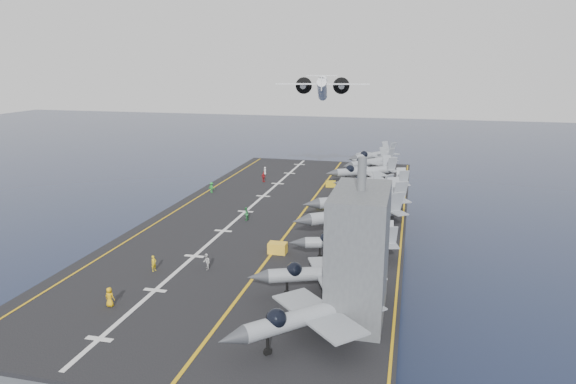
% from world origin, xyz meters
% --- Properties ---
extents(ground, '(500.00, 500.00, 0.00)m').
position_xyz_m(ground, '(0.00, 0.00, 0.00)').
color(ground, '#142135').
rests_on(ground, ground).
extents(hull, '(36.00, 90.00, 10.00)m').
position_xyz_m(hull, '(0.00, 0.00, 5.00)').
color(hull, '#56595E').
rests_on(hull, ground).
extents(flight_deck, '(38.00, 92.00, 0.40)m').
position_xyz_m(flight_deck, '(0.00, 0.00, 10.20)').
color(flight_deck, black).
rests_on(flight_deck, hull).
extents(foul_line, '(0.35, 90.00, 0.02)m').
position_xyz_m(foul_line, '(3.00, 0.00, 10.42)').
color(foul_line, gold).
rests_on(foul_line, flight_deck).
extents(landing_centerline, '(0.50, 90.00, 0.02)m').
position_xyz_m(landing_centerline, '(-6.00, 0.00, 10.42)').
color(landing_centerline, silver).
rests_on(landing_centerline, flight_deck).
extents(deck_edge_port, '(0.25, 90.00, 0.02)m').
position_xyz_m(deck_edge_port, '(-17.00, 0.00, 10.42)').
color(deck_edge_port, gold).
rests_on(deck_edge_port, flight_deck).
extents(deck_edge_stbd, '(0.25, 90.00, 0.02)m').
position_xyz_m(deck_edge_stbd, '(18.50, 0.00, 10.42)').
color(deck_edge_stbd, gold).
rests_on(deck_edge_stbd, flight_deck).
extents(island_superstructure, '(5.00, 10.00, 15.00)m').
position_xyz_m(island_superstructure, '(15.00, -30.00, 17.90)').
color(island_superstructure, '#56595E').
rests_on(island_superstructure, flight_deck).
extents(fighter_jet_0, '(17.40, 17.37, 5.12)m').
position_xyz_m(fighter_jet_0, '(11.63, -35.99, 12.96)').
color(fighter_jet_0, '#9097A0').
rests_on(fighter_jet_0, flight_deck).
extents(fighter_jet_1, '(16.17, 13.60, 4.77)m').
position_xyz_m(fighter_jet_1, '(11.20, -26.54, 12.79)').
color(fighter_jet_1, gray).
rests_on(fighter_jet_1, flight_deck).
extents(fighter_jet_2, '(14.61, 11.55, 4.47)m').
position_xyz_m(fighter_jet_2, '(12.56, -16.32, 12.63)').
color(fighter_jet_2, '#979FA8').
rests_on(fighter_jet_2, flight_deck).
extents(fighter_jet_3, '(19.56, 18.21, 5.65)m').
position_xyz_m(fighter_jet_3, '(12.00, -6.38, 13.23)').
color(fighter_jet_3, '#9EA6B0').
rests_on(fighter_jet_3, flight_deck).
extents(fighter_jet_4, '(19.47, 17.23, 5.65)m').
position_xyz_m(fighter_jet_4, '(12.14, 1.18, 13.23)').
color(fighter_jet_4, gray).
rests_on(fighter_jet_4, flight_deck).
extents(fighter_jet_5, '(16.89, 17.84, 5.16)m').
position_xyz_m(fighter_jet_5, '(11.54, 6.12, 12.98)').
color(fighter_jet_5, '#A2A9B2').
rests_on(fighter_jet_5, flight_deck).
extents(fighter_jet_6, '(15.24, 12.10, 4.64)m').
position_xyz_m(fighter_jet_6, '(13.20, 15.93, 12.72)').
color(fighter_jet_6, '#9EA8AF').
rests_on(fighter_jet_6, flight_deck).
extents(fighter_jet_7, '(17.41, 15.70, 5.04)m').
position_xyz_m(fighter_jet_7, '(10.55, 24.82, 12.92)').
color(fighter_jet_7, '#9DA7AD').
rests_on(fighter_jet_7, flight_deck).
extents(fighter_jet_8, '(16.40, 17.17, 4.98)m').
position_xyz_m(fighter_jet_8, '(10.80, 34.57, 12.89)').
color(fighter_jet_8, '#98A0A7').
rests_on(fighter_jet_8, flight_deck).
extents(tow_cart_a, '(2.27, 1.49, 1.36)m').
position_xyz_m(tow_cart_a, '(3.66, -16.54, 11.08)').
color(tow_cart_a, gold).
rests_on(tow_cart_a, flight_deck).
extents(tow_cart_b, '(2.06, 1.38, 1.21)m').
position_xyz_m(tow_cart_b, '(5.74, 4.92, 11.01)').
color(tow_cart_b, yellow).
rests_on(tow_cart_b, flight_deck).
extents(tow_cart_c, '(2.08, 1.56, 1.13)m').
position_xyz_m(tow_cart_c, '(4.52, 19.88, 10.97)').
color(tow_cart_c, gold).
rests_on(tow_cart_c, flight_deck).
extents(crew_0, '(1.21, 0.84, 1.96)m').
position_xyz_m(crew_0, '(-8.51, -34.29, 11.38)').
color(crew_0, '#E5A90F').
rests_on(crew_0, flight_deck).
extents(crew_1, '(1.07, 1.30, 1.86)m').
position_xyz_m(crew_1, '(-8.58, -25.31, 11.33)').
color(crew_1, yellow).
rests_on(crew_1, flight_deck).
extents(crew_2, '(1.02, 1.35, 2.03)m').
position_xyz_m(crew_2, '(-4.47, -4.45, 11.41)').
color(crew_2, '#2C8541').
rests_on(crew_2, flight_deck).
extents(crew_3, '(1.29, 0.98, 1.93)m').
position_xyz_m(crew_3, '(-15.86, 10.25, 11.37)').
color(crew_3, green).
rests_on(crew_3, flight_deck).
extents(crew_4, '(1.30, 1.47, 2.05)m').
position_xyz_m(crew_4, '(-9.13, 20.91, 11.42)').
color(crew_4, red).
rests_on(crew_4, flight_deck).
extents(crew_5, '(0.71, 1.03, 1.68)m').
position_xyz_m(crew_5, '(-10.69, 27.39, 11.24)').
color(crew_5, white).
rests_on(crew_5, flight_deck).
extents(crew_7, '(1.17, 1.35, 1.90)m').
position_xyz_m(crew_7, '(-2.92, -23.46, 11.35)').
color(crew_7, silver).
rests_on(crew_7, flight_deck).
extents(transport_plane, '(26.50, 20.00, 5.74)m').
position_xyz_m(transport_plane, '(-4.41, 59.94, 26.61)').
color(transport_plane, silver).
extents(fighter_jet_9, '(16.40, 17.17, 4.98)m').
position_xyz_m(fighter_jet_9, '(10.80, 43.00, 12.89)').
color(fighter_jet_9, '#98A0A7').
rests_on(fighter_jet_9, flight_deck).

